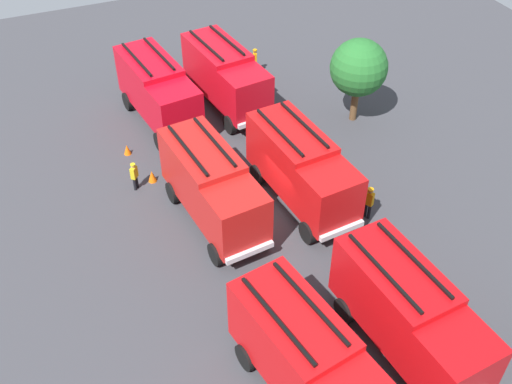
{
  "coord_description": "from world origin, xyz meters",
  "views": [
    {
      "loc": [
        20.23,
        -8.61,
        20.36
      ],
      "look_at": [
        0.0,
        0.0,
        1.4
      ],
      "focal_mm": 42.16,
      "sensor_mm": 36.0,
      "label": 1
    }
  ],
  "objects_px": {
    "fire_truck_1": "(212,186)",
    "tree_0": "(359,68)",
    "fire_truck_3": "(226,75)",
    "traffic_cone_0": "(152,176)",
    "fire_truck_5": "(409,313)",
    "fire_truck_2": "(309,361)",
    "fire_truck_4": "(301,167)",
    "traffic_cone_2": "(127,150)",
    "firefighter_0": "(134,175)",
    "firefighter_3": "(369,201)",
    "firefighter_2": "(255,60)",
    "fire_truck_0": "(158,90)"
  },
  "relations": [
    {
      "from": "fire_truck_2",
      "to": "firefighter_3",
      "type": "distance_m",
      "value": 10.39
    },
    {
      "from": "fire_truck_1",
      "to": "tree_0",
      "type": "xyz_separation_m",
      "value": [
        -5.03,
        10.73,
        1.3
      ]
    },
    {
      "from": "tree_0",
      "to": "traffic_cone_2",
      "type": "bearing_deg",
      "value": -97.99
    },
    {
      "from": "fire_truck_2",
      "to": "fire_truck_4",
      "type": "bearing_deg",
      "value": 144.94
    },
    {
      "from": "firefighter_3",
      "to": "traffic_cone_0",
      "type": "relative_size",
      "value": 2.79
    },
    {
      "from": "fire_truck_2",
      "to": "fire_truck_4",
      "type": "relative_size",
      "value": 1.02
    },
    {
      "from": "traffic_cone_0",
      "to": "firefighter_3",
      "type": "bearing_deg",
      "value": 52.65
    },
    {
      "from": "fire_truck_3",
      "to": "firefighter_0",
      "type": "bearing_deg",
      "value": -59.46
    },
    {
      "from": "firefighter_3",
      "to": "traffic_cone_2",
      "type": "height_order",
      "value": "firefighter_3"
    },
    {
      "from": "fire_truck_2",
      "to": "firefighter_0",
      "type": "xyz_separation_m",
      "value": [
        -14.08,
        -2.81,
        -1.26
      ]
    },
    {
      "from": "traffic_cone_0",
      "to": "fire_truck_2",
      "type": "bearing_deg",
      "value": 7.42
    },
    {
      "from": "firefighter_0",
      "to": "tree_0",
      "type": "height_order",
      "value": "tree_0"
    },
    {
      "from": "fire_truck_3",
      "to": "tree_0",
      "type": "height_order",
      "value": "tree_0"
    },
    {
      "from": "fire_truck_4",
      "to": "traffic_cone_2",
      "type": "bearing_deg",
      "value": -141.05
    },
    {
      "from": "traffic_cone_0",
      "to": "fire_truck_5",
      "type": "bearing_deg",
      "value": 24.18
    },
    {
      "from": "fire_truck_1",
      "to": "traffic_cone_2",
      "type": "relative_size",
      "value": 12.57
    },
    {
      "from": "fire_truck_1",
      "to": "fire_truck_2",
      "type": "xyz_separation_m",
      "value": [
        10.29,
        -0.13,
        0.0
      ]
    },
    {
      "from": "fire_truck_2",
      "to": "fire_truck_5",
      "type": "distance_m",
      "value": 4.43
    },
    {
      "from": "fire_truck_5",
      "to": "fire_truck_2",
      "type": "bearing_deg",
      "value": -90.65
    },
    {
      "from": "fire_truck_4",
      "to": "fire_truck_5",
      "type": "distance_m",
      "value": 9.56
    },
    {
      "from": "firefighter_3",
      "to": "traffic_cone_2",
      "type": "distance_m",
      "value": 13.7
    },
    {
      "from": "firefighter_0",
      "to": "traffic_cone_0",
      "type": "relative_size",
      "value": 2.46
    },
    {
      "from": "fire_truck_2",
      "to": "tree_0",
      "type": "relative_size",
      "value": 1.47
    },
    {
      "from": "fire_truck_3",
      "to": "fire_truck_4",
      "type": "height_order",
      "value": "same"
    },
    {
      "from": "fire_truck_5",
      "to": "traffic_cone_2",
      "type": "distance_m",
      "value": 18.31
    },
    {
      "from": "fire_truck_5",
      "to": "firefighter_3",
      "type": "height_order",
      "value": "fire_truck_5"
    },
    {
      "from": "fire_truck_4",
      "to": "traffic_cone_2",
      "type": "height_order",
      "value": "fire_truck_4"
    },
    {
      "from": "fire_truck_3",
      "to": "firefighter_0",
      "type": "xyz_separation_m",
      "value": [
        5.6,
        -7.19,
        -1.26
      ]
    },
    {
      "from": "tree_0",
      "to": "traffic_cone_2",
      "type": "relative_size",
      "value": 8.69
    },
    {
      "from": "firefighter_0",
      "to": "traffic_cone_2",
      "type": "distance_m",
      "value": 3.19
    },
    {
      "from": "firefighter_2",
      "to": "fire_truck_0",
      "type": "bearing_deg",
      "value": 43.09
    },
    {
      "from": "fire_truck_5",
      "to": "firefighter_3",
      "type": "bearing_deg",
      "value": 154.05
    },
    {
      "from": "traffic_cone_2",
      "to": "traffic_cone_0",
      "type": "bearing_deg",
      "value": 12.6
    },
    {
      "from": "fire_truck_0",
      "to": "fire_truck_2",
      "type": "relative_size",
      "value": 0.99
    },
    {
      "from": "fire_truck_2",
      "to": "traffic_cone_0",
      "type": "xyz_separation_m",
      "value": [
        -14.34,
        -1.87,
        -1.83
      ]
    },
    {
      "from": "fire_truck_5",
      "to": "tree_0",
      "type": "distance_m",
      "value": 16.35
    },
    {
      "from": "fire_truck_5",
      "to": "firefighter_0",
      "type": "bearing_deg",
      "value": -157.42
    },
    {
      "from": "fire_truck_2",
      "to": "firefighter_0",
      "type": "relative_size",
      "value": 4.68
    },
    {
      "from": "fire_truck_2",
      "to": "fire_truck_3",
      "type": "relative_size",
      "value": 1.01
    },
    {
      "from": "firefighter_0",
      "to": "traffic_cone_0",
      "type": "xyz_separation_m",
      "value": [
        -0.26,
        0.94,
        -0.56
      ]
    },
    {
      "from": "fire_truck_2",
      "to": "traffic_cone_0",
      "type": "relative_size",
      "value": 11.51
    },
    {
      "from": "fire_truck_3",
      "to": "traffic_cone_0",
      "type": "xyz_separation_m",
      "value": [
        5.34,
        -6.25,
        -1.83
      ]
    },
    {
      "from": "traffic_cone_2",
      "to": "firefighter_0",
      "type": "bearing_deg",
      "value": -5.58
    },
    {
      "from": "firefighter_2",
      "to": "traffic_cone_2",
      "type": "height_order",
      "value": "firefighter_2"
    },
    {
      "from": "fire_truck_4",
      "to": "tree_0",
      "type": "relative_size",
      "value": 1.44
    },
    {
      "from": "fire_truck_2",
      "to": "fire_truck_3",
      "type": "height_order",
      "value": "same"
    },
    {
      "from": "fire_truck_1",
      "to": "firefighter_0",
      "type": "xyz_separation_m",
      "value": [
        -3.79,
        -2.94,
        -1.26
      ]
    },
    {
      "from": "firefighter_0",
      "to": "firefighter_3",
      "type": "height_order",
      "value": "firefighter_3"
    },
    {
      "from": "traffic_cone_0",
      "to": "firefighter_0",
      "type": "bearing_deg",
      "value": -74.81
    },
    {
      "from": "firefighter_3",
      "to": "traffic_cone_0",
      "type": "xyz_separation_m",
      "value": [
        -6.86,
        -8.99,
        -0.7
      ]
    }
  ]
}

